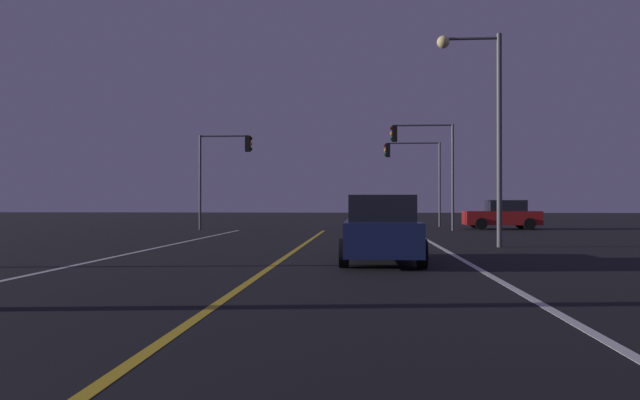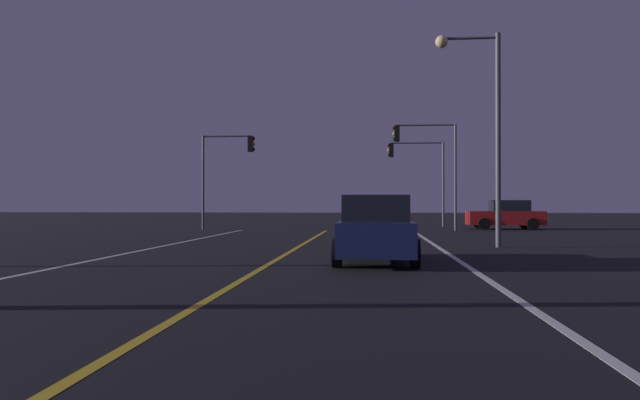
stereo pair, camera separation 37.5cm
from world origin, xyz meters
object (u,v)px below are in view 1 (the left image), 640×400
at_px(car_crossing_side, 502,215).
at_px(traffic_light_near_left, 225,159).
at_px(traffic_light_near_right, 423,152).
at_px(street_lamp_left_mid, 1,38).
at_px(street_lamp_right_far, 484,110).
at_px(traffic_light_far_right, 413,164).
at_px(car_lead_same_lane, 381,230).

relative_size(car_crossing_side, traffic_light_near_left, 0.80).
xyz_separation_m(traffic_light_near_right, street_lamp_left_mid, (-11.80, -19.60, 1.00)).
xyz_separation_m(traffic_light_near_right, street_lamp_right_far, (0.80, -12.24, 0.34)).
bearing_deg(traffic_light_near_right, street_lamp_right_far, 93.72).
relative_size(traffic_light_near_right, street_lamp_left_mid, 0.69).
distance_m(traffic_light_near_left, street_lamp_right_far, 17.13).
height_order(car_crossing_side, traffic_light_far_right, traffic_light_far_right).
bearing_deg(traffic_light_near_left, traffic_light_far_right, 26.45).
bearing_deg(car_lead_same_lane, street_lamp_left_mid, 101.81).
distance_m(traffic_light_near_left, street_lamp_left_mid, 19.65).
relative_size(car_lead_same_lane, car_crossing_side, 1.00).
relative_size(traffic_light_near_right, traffic_light_near_left, 1.09).
height_order(car_lead_same_lane, traffic_light_far_right, traffic_light_far_right).
xyz_separation_m(traffic_light_near_left, street_lamp_right_far, (11.97, -12.24, 0.71)).
bearing_deg(car_crossing_side, traffic_light_near_right, 24.94).
relative_size(car_lead_same_lane, traffic_light_far_right, 0.78).
relative_size(traffic_light_far_right, street_lamp_right_far, 0.75).
xyz_separation_m(traffic_light_near_left, street_lamp_left_mid, (-0.63, -19.60, 1.36)).
distance_m(car_crossing_side, street_lamp_left_mid, 27.82).
bearing_deg(traffic_light_near_left, traffic_light_near_right, 0.00).
height_order(car_lead_same_lane, traffic_light_near_left, traffic_light_near_left).
distance_m(traffic_light_near_left, traffic_light_far_right, 12.35).
height_order(car_crossing_side, street_lamp_left_mid, street_lamp_left_mid).
xyz_separation_m(car_lead_same_lane, car_crossing_side, (7.71, 19.98, 0.00)).
distance_m(traffic_light_near_right, street_lamp_right_far, 12.27).
bearing_deg(car_crossing_side, car_lead_same_lane, 68.88).
xyz_separation_m(car_lead_same_lane, street_lamp_right_far, (3.69, 5.50, 3.90)).
distance_m(traffic_light_near_right, street_lamp_left_mid, 22.90).
height_order(traffic_light_near_right, street_lamp_right_far, street_lamp_right_far).
bearing_deg(traffic_light_far_right, car_lead_same_lane, 83.20).
height_order(street_lamp_left_mid, street_lamp_right_far, street_lamp_left_mid).
xyz_separation_m(traffic_light_near_left, traffic_light_far_right, (11.05, 5.50, 0.09)).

